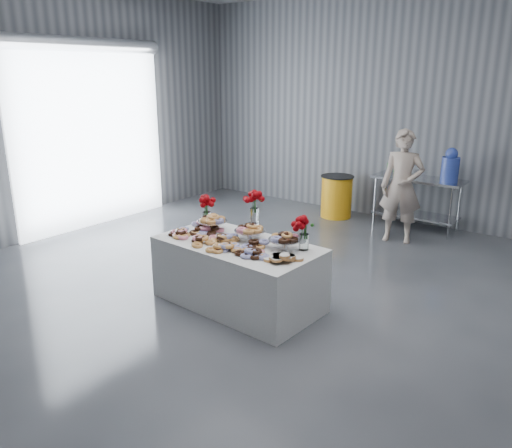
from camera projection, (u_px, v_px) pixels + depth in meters
The scene contains 16 objects.
ground at pixel (232, 299), 6.01m from camera, with size 9.00×9.00×0.00m, color #3B3E44.
room_walls at pixel (213, 70), 5.45m from camera, with size 8.04×9.04×4.02m.
display_table at pixel (238, 274), 5.79m from camera, with size 1.90×1.00×0.75m, color white.
prep_table at pixel (417, 194), 8.54m from camera, with size 1.50×0.60×0.90m.
donut_mounds at pixel (235, 240), 5.63m from camera, with size 1.80×0.80×0.09m, color #E29A53, non-canonical shape.
cake_stand_left at pixel (213, 220), 6.09m from camera, with size 0.36×0.36×0.17m.
cake_stand_mid at pixel (250, 229), 5.72m from camera, with size 0.36×0.36×0.17m.
cake_stand_right at pixel (285, 238), 5.41m from camera, with size 0.36×0.36×0.17m.
danish_pile at pixel (283, 257), 5.09m from camera, with size 0.48×0.48×0.11m, color white, non-canonical shape.
bouquet_left at pixel (206, 203), 6.24m from camera, with size 0.26×0.26×0.42m.
bouquet_right at pixel (304, 224), 5.38m from camera, with size 0.26×0.26×0.42m.
bouquet_center at pixel (254, 204), 5.86m from camera, with size 0.26×0.26×0.57m.
water_jug at pixel (450, 166), 8.10m from camera, with size 0.28×0.28×0.55m.
drink_bottles at pixel (399, 169), 8.52m from camera, with size 0.54×0.08×0.27m, color #268C33, non-canonical shape.
person at pixel (402, 187), 7.82m from camera, with size 0.65×0.43×1.79m, color #CC8C93.
trash_barrel at pixel (337, 196), 9.32m from camera, with size 0.61×0.61×0.78m.
Camera 1 is at (3.54, -4.21, 2.61)m, focal length 35.00 mm.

